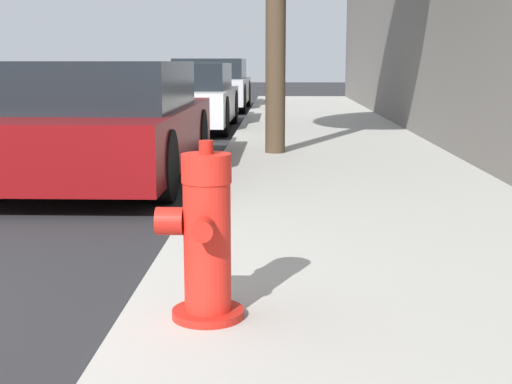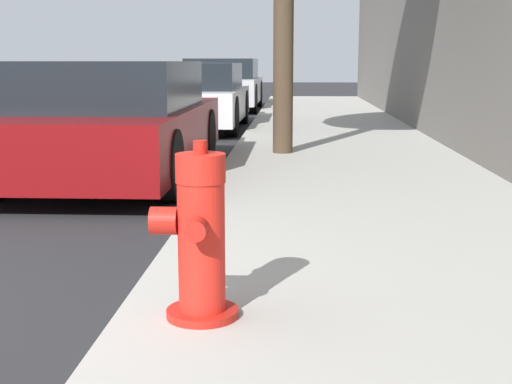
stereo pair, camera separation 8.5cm
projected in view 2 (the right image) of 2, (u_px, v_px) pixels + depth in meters
sidewalk_slab at (439, 351)px, 2.87m from camera, size 2.73×40.00×0.14m
fire_hydrant at (200, 238)px, 3.00m from camera, size 0.37×0.39×0.76m
parked_car_near at (114, 121)px, 7.45m from camera, size 1.78×4.20×1.22m
parked_car_mid at (196, 97)px, 12.86m from camera, size 1.72×3.96×1.19m
parked_car_far at (223, 85)px, 18.11m from camera, size 1.85×4.18×1.29m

